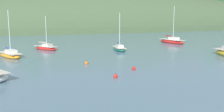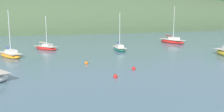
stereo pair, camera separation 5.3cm
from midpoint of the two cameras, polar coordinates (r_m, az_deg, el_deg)
name	(u,v)px [view 1 (the left image)]	position (r m, az deg, el deg)	size (l,w,h in m)	color
far_shoreline_hill	(121,29)	(98.13, 1.93, 5.96)	(150.00, 36.00, 30.98)	#425638
sailboat_white_near	(46,48)	(46.14, -14.56, 1.81)	(4.27, 4.85, 6.03)	red
sailboat_black_sloop	(10,55)	(39.92, -21.82, 0.27)	(3.93, 5.52, 6.94)	orange
sailboat_blue_center	(119,48)	(43.69, 1.59, 1.69)	(2.07, 4.81, 6.53)	#196B56
sailboat_teal_outer	(172,41)	(55.82, 13.21, 3.24)	(3.62, 6.57, 7.94)	red
mooring_buoy_outer	(116,76)	(25.43, 0.74, -4.57)	(0.44, 0.44, 0.54)	red
mooring_buoy_inner	(86,63)	(32.21, -5.77, -1.58)	(0.44, 0.44, 0.54)	orange
mooring_buoy_channel	(134,69)	(29.05, 4.81, -2.80)	(0.44, 0.44, 0.54)	red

